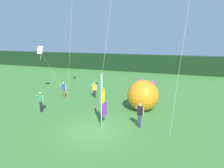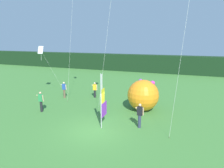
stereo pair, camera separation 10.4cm
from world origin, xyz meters
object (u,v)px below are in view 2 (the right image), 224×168
Objects in this scene: person_far_right at (140,115)px; kite_white_diamond_2 at (42,52)px; banner_flag at (103,102)px; person_near_banner at (64,89)px; person_mid_field at (95,89)px; inflatable_balloon at (143,95)px; person_far_left at (41,101)px.

person_far_right is 0.33× the size of kite_white_diamond_2.
banner_flag is 2.26× the size of person_near_banner.
inflatable_balloon is (5.58, -2.05, 0.49)m from person_mid_field.
person_far_right is (8.58, -0.15, -0.00)m from person_far_left.
person_far_left reaches higher than person_far_right.
kite_white_diamond_2 is at bearing 148.87° from banner_flag.
person_far_left reaches higher than person_near_banner.
person_mid_field is (2.99, 1.23, -0.04)m from person_near_banner.
person_near_banner is at bearing -15.44° from kite_white_diamond_2.
person_near_banner is at bearing 96.28° from person_far_left.
banner_flag is at bearing -31.13° from kite_white_diamond_2.
kite_white_diamond_2 is at bearing 171.71° from inflatable_balloon.
person_far_right reaches higher than person_mid_field.
inflatable_balloon reaches higher than person_mid_field.
person_far_left is 8.58m from person_far_right.
banner_flag is at bearing -8.13° from person_far_left.
person_far_right is at bearing 16.22° from banner_flag.
kite_white_diamond_2 reaches higher than inflatable_balloon.
person_far_left is at bearing -83.72° from person_near_banner.
person_far_left is (-2.53, -5.41, 0.07)m from person_mid_field.
person_near_banner is at bearing 142.42° from banner_flag.
banner_flag reaches higher than inflatable_balloon.
inflatable_balloon is at bearing 22.49° from person_far_left.
person_near_banner is 8.62m from inflatable_balloon.
person_near_banner is 0.32× the size of kite_white_diamond_2.
person_mid_field is 8.21m from person_far_right.
person_near_banner is 10.02m from person_far_right.
kite_white_diamond_2 is at bearing 164.56° from person_near_banner.
person_far_left is at bearing 171.87° from banner_flag.
kite_white_diamond_2 reaches higher than person_near_banner.
banner_flag is at bearing -37.58° from person_near_banner.
person_mid_field is at bearing 64.89° from person_far_left.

